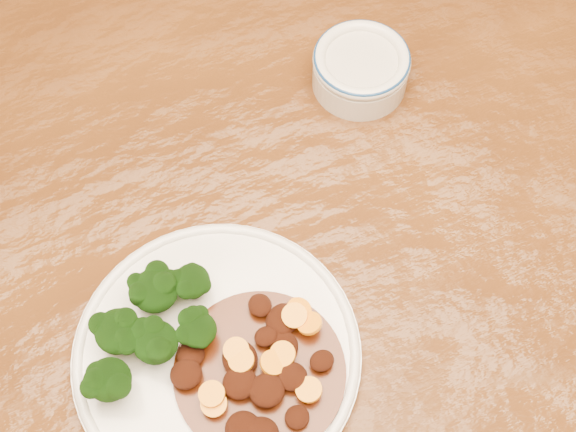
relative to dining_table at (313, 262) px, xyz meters
name	(u,v)px	position (x,y,z in m)	size (l,w,h in m)	color
ground	(303,412)	(0.00, 0.00, -0.67)	(4.00, 4.00, 0.00)	#452611
dining_table	(313,262)	(0.00, 0.00, 0.00)	(1.54, 0.97, 0.75)	#5B3010
dinner_plate	(217,354)	(-0.15, -0.08, 0.09)	(0.27, 0.27, 0.02)	white
broccoli_florets	(149,323)	(-0.19, -0.03, 0.12)	(0.14, 0.10, 0.05)	#6E924B
mince_stew	(258,371)	(-0.12, -0.11, 0.10)	(0.16, 0.16, 0.03)	#4E1B08
dip_bowl	(361,68)	(0.13, 0.14, 0.11)	(0.11, 0.11, 0.05)	silver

